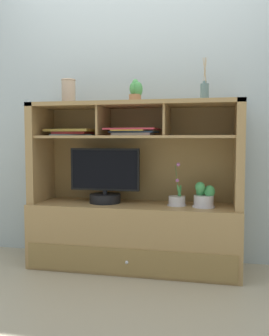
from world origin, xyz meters
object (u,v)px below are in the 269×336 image
Objects in this scene: potted_succulent at (136,92)px; ceramic_vase at (69,91)px; potted_fern at (204,198)px; magazine_stack_centre at (132,131)px; magazine_stack_left at (72,132)px; potted_orchid at (177,200)px; media_console at (135,217)px; diffuser_bottle at (205,92)px; tv_monitor at (105,181)px.

ceramic_vase is (-0.52, -0.04, 0.02)m from potted_succulent.
magazine_stack_centre is at bearing -179.80° from potted_fern.
magazine_stack_left is 0.32m from ceramic_vase.
potted_orchid is at bearing -4.97° from potted_succulent.
magazine_stack_centre reaches higher than potted_orchid.
diffuser_bottle is at bearing -1.95° from media_console.
potted_succulent is 0.53m from ceramic_vase.
potted_orchid is 0.20m from potted_fern.
media_console is at bearing 80.60° from magazine_stack_centre.
tv_monitor is at bearing 172.82° from magazine_stack_centre.
diffuser_bottle reaches higher than media_console.
magazine_stack_centre is (-0.01, -0.05, 0.66)m from media_console.
media_console is 0.36m from potted_orchid.
potted_fern is 0.77m from diffuser_bottle.
media_console is at bearing 176.68° from potted_orchid.
ceramic_vase is at bearing -179.35° from potted_orchid.
potted_succulent is at bearing 4.12° from ceramic_vase.
media_console is 1.10m from ceramic_vase.
media_console is 2.91× the size of tv_monitor.
potted_succulent is (0.01, 0.05, 0.30)m from magazine_stack_centre.
diffuser_bottle is 1.04m from ceramic_vase.
magazine_stack_centre reaches higher than potted_fern.
magazine_stack_centre is at bearing -6.89° from magazine_stack_left.
magazine_stack_centre reaches higher than magazine_stack_left.
potted_orchid is 0.98m from magazine_stack_left.
ceramic_vase is (-0.01, -0.04, 0.32)m from magazine_stack_left.
ceramic_vase is (-0.52, -0.03, 0.97)m from media_console.
potted_orchid is 0.87m from potted_succulent.
ceramic_vase is (-0.85, -0.01, 0.82)m from potted_orchid.
tv_monitor is at bearing 179.93° from diffuser_bottle.
potted_fern is at bearing -0.81° from ceramic_vase.
potted_orchid is at bearing 4.47° from magazine_stack_centre.
magazine_stack_centre is at bearing -99.40° from media_console.
potted_succulent is (0.00, 0.01, 0.95)m from media_console.
potted_fern is at bearing 0.20° from magazine_stack_centre.
magazine_stack_left is 1.07m from diffuser_bottle.
potted_succulent reaches higher than magazine_stack_left.
potted_fern is at bearing -5.78° from potted_succulent.
potted_orchid is 1.04× the size of diffuser_bottle.
magazine_stack_left is 1.28× the size of diffuser_bottle.
magazine_stack_left is (-0.84, 0.03, 0.51)m from potted_orchid.
potted_orchid is at bearing -179.61° from diffuser_bottle.
magazine_stack_left reaches higher than tv_monitor.
media_console is 4.97× the size of potted_orchid.
magazine_stack_left is at bearing 80.19° from ceramic_vase.
tv_monitor is 0.58m from potted_orchid.
potted_succulent reaches higher than media_console.
diffuser_bottle is at bearing -0.07° from tv_monitor.
ceramic_vase reaches higher than potted_succulent.
potted_orchid is 1.18m from ceramic_vase.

